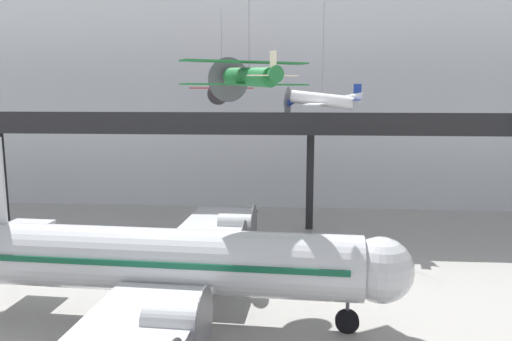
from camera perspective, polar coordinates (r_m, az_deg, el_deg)
name	(u,v)px	position (r m, az deg, el deg)	size (l,w,h in m)	color
hangar_back_wall	(308,88)	(56.69, 5.98, 9.34)	(140.00, 3.00, 26.71)	silver
mezzanine_walkway	(311,131)	(45.83, 6.32, 4.56)	(110.00, 3.20, 11.18)	black
airliner_silver_main	(161,261)	(28.96, -10.83, -10.10)	(28.23, 32.11, 10.48)	#B7BABF
suspended_plane_red_highwing	(222,92)	(49.12, -3.91, 8.98)	(6.22, 5.28, 9.04)	red
suspended_plane_white_twin	(322,100)	(44.95, 7.58, 7.98)	(7.01, 8.49, 10.20)	silver
suspended_plane_green_biplane	(249,76)	(31.35, -0.81, 10.74)	(7.84, 7.10, 8.43)	#1E6B33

